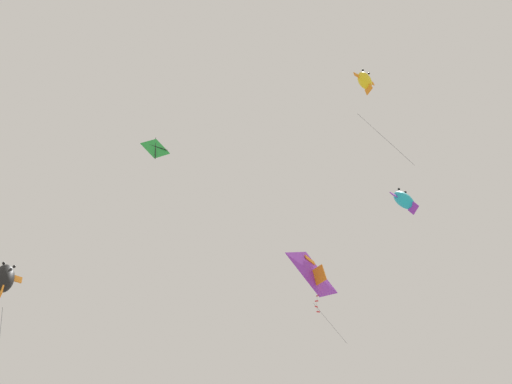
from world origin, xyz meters
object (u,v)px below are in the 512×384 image
(kite_fish_mid_left, at_px, (4,278))
(kite_delta_low_drifter, at_px, (314,274))
(kite_fish_near_left, at_px, (404,200))
(kite_fish_near_right, at_px, (365,81))
(kite_diamond_far_centre, at_px, (155,148))

(kite_fish_mid_left, bearing_deg, kite_delta_low_drifter, -179.52)
(kite_fish_near_left, distance_m, kite_fish_near_right, 6.44)
(kite_fish_near_right, bearing_deg, kite_fish_near_left, -156.35)
(kite_fish_near_left, bearing_deg, kite_fish_near_right, 21.70)
(kite_diamond_far_centre, distance_m, kite_delta_low_drifter, 11.01)
(kite_fish_near_right, relative_size, kite_fish_mid_left, 1.18)
(kite_fish_mid_left, xyz_separation_m, kite_delta_low_drifter, (-12.50, -7.50, 5.59))
(kite_fish_mid_left, bearing_deg, kite_fish_near_left, 151.61)
(kite_fish_near_left, xyz_separation_m, kite_fish_near_right, (1.26, 1.53, 6.13))
(kite_fish_near_right, distance_m, kite_delta_low_drifter, 10.20)
(kite_delta_low_drifter, bearing_deg, kite_fish_near_left, 64.91)
(kite_fish_near_left, xyz_separation_m, kite_diamond_far_centre, (11.69, -4.30, 6.79))
(kite_fish_near_right, relative_size, kite_delta_low_drifter, 1.20)
(kite_fish_near_left, relative_size, kite_delta_low_drifter, 0.35)
(kite_diamond_far_centre, relative_size, kite_delta_low_drifter, 0.39)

